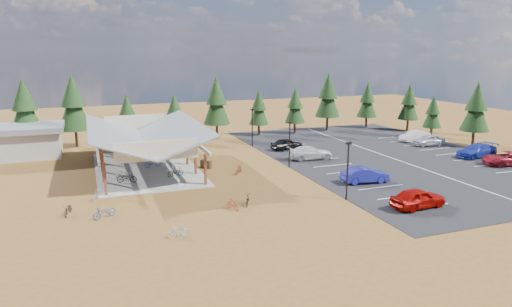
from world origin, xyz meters
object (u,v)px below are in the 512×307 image
car_1 (365,175)px  bike_9 (97,196)px  trash_bin_1 (209,165)px  bike_5 (168,167)px  bike_7 (155,154)px  bike_10 (104,212)px  bike_pavilion (144,135)px  trash_bin_0 (203,164)px  car_6 (506,158)px  bike_15 (239,170)px  bike_1 (124,175)px  bike_8 (68,209)px  bike_13 (178,231)px  bike_3 (128,153)px  bike_0 (127,178)px  car_4 (287,144)px  car_8 (429,140)px  outbuilding (16,141)px  car_9 (415,136)px  lamp_post_1 (290,141)px  bike_6 (153,163)px  car_7 (477,151)px  bike_2 (125,160)px  lamp_post_2 (252,125)px  car_3 (310,153)px  lamp_post_0 (348,167)px  bike_12 (247,200)px  bike_11 (233,204)px  car_0 (418,198)px

car_1 → bike_9: bearing=89.3°
trash_bin_1 → bike_5: size_ratio=0.55×
bike_7 → bike_10: bike_7 is taller
bike_pavilion → trash_bin_0: (6.00, -1.66, -3.37)m
trash_bin_1 → car_6: bearing=-17.8°
bike_15 → bike_9: bearing=55.1°
bike_1 → bike_8: 9.94m
bike_13 → trash_bin_1: bearing=146.4°
trash_bin_1 → bike_1: size_ratio=0.58×
trash_bin_1 → bike_3: bearing=132.5°
bike_0 → car_4: bearing=-50.1°
bike_5 → bike_10: bearing=159.0°
bike_9 → car_8: bearing=-144.8°
bike_pavilion → bike_0: bearing=-115.8°
bike_pavilion → outbuilding: 17.89m
outbuilding → bike_0: 19.89m
trash_bin_1 → car_9: bearing=8.4°
lamp_post_1 → bike_3: bearing=145.5°
bike_6 → car_4: size_ratio=0.42×
car_7 → car_8: (-0.74, 7.54, -0.04)m
bike_1 → bike_2: (0.74, 6.88, -0.05)m
bike_10 → car_4: size_ratio=0.44×
bike_7 → bike_2: bearing=127.9°
lamp_post_2 → bike_9: size_ratio=3.18×
bike_0 → bike_9: 5.39m
car_3 → bike_15: bearing=113.7°
lamp_post_0 → bike_pavilion: bearing=131.4°
bike_7 → car_8: size_ratio=0.37×
bike_0 → bike_12: 13.51m
lamp_post_0 → bike_13: lamp_post_0 is taller
bike_2 → lamp_post_2: bearing=-95.4°
bike_5 → bike_6: bearing=39.0°
bike_pavilion → car_6: (38.52, -12.67, -3.03)m
bike_6 → bike_12: (5.72, -15.32, -0.12)m
bike_10 → car_4: (23.54, 17.87, 0.28)m
bike_9 → car_1: car_1 is taller
bike_7 → bike_15: (7.24, -10.18, -0.14)m
bike_8 → bike_10: size_ratio=0.94×
bike_2 → bike_7: size_ratio=0.93×
lamp_post_2 → car_3: (3.95, -9.39, -2.15)m
bike_9 → bike_13: bike_9 is taller
car_3 → lamp_post_0: bearing=171.0°
bike_7 → car_6: car_6 is taller
bike_2 → bike_11: same height
bike_1 → bike_7: bearing=-18.9°
car_0 → bike_pavilion: bearing=38.3°
car_0 → bike_2: bearing=37.2°
bike_pavilion → bike_8: bearing=-121.3°
outbuilding → bike_13: outbuilding is taller
car_0 → bike_1: bearing=47.9°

